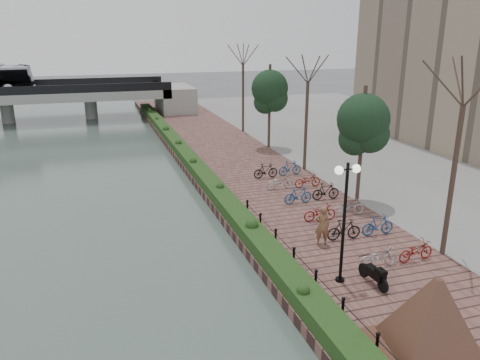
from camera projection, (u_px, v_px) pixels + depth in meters
name	position (u px, v px, depth m)	size (l,w,h in m)	color
ground	(291.00, 321.00, 16.33)	(220.00, 220.00, 0.00)	#59595B
promenade	(244.00, 171.00, 33.33)	(8.00, 75.00, 0.50)	brown
inland_pavement	(431.00, 154.00, 37.97)	(24.00, 75.00, 0.50)	gray
hedge	(190.00, 159.00, 34.45)	(1.10, 56.00, 0.60)	#1B3312
chain_fence	(304.00, 268.00, 18.31)	(0.10, 14.10, 0.70)	black
granite_monument	(434.00, 317.00, 13.57)	(4.68, 4.68, 2.48)	#3F251B
lamppost	(346.00, 197.00, 17.03)	(1.02, 0.32, 4.72)	black
motorcycle	(373.00, 273.00, 17.66)	(0.47, 1.50, 0.94)	black
pedestrian	(322.00, 225.00, 20.91)	(0.67, 0.44, 1.83)	brown
bicycle_parking	(324.00, 202.00, 25.14)	(2.40, 14.69, 1.00)	#A8A8AC
street_trees	(329.00, 134.00, 29.09)	(3.20, 37.12, 6.80)	#3A2C22
bridge	(0.00, 93.00, 51.75)	(36.00, 10.77, 6.50)	gray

